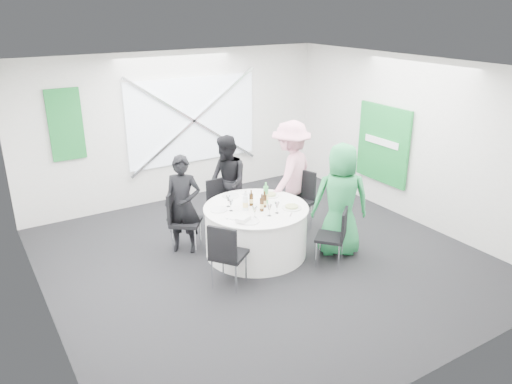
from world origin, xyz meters
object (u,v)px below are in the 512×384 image
chair_back (219,201)px  clear_water_bottle (245,203)px  chair_back_right (300,196)px  chair_front_right (336,233)px  person_woman_pink (291,174)px  banquet_table (256,230)px  green_water_bottle (266,195)px  person_man_back (227,182)px  person_woman_green (341,200)px  chair_back_left (180,216)px  chair_front_left (226,251)px  person_man_back_left (183,205)px

chair_back → clear_water_bottle: bearing=-99.6°
chair_back_right → clear_water_bottle: clear_water_bottle is taller
chair_back → chair_back_right: bearing=-34.4°
chair_front_right → clear_water_bottle: 1.37m
person_woman_pink → banquet_table: bearing=-0.0°
banquet_table → green_water_bottle: bearing=15.8°
person_woman_pink → clear_water_bottle: size_ratio=6.39×
person_man_back → person_woman_pink: person_woman_pink is taller
person_woman_green → person_man_back: bearing=-31.2°
person_man_back → person_woman_pink: (0.93, -0.51, 0.12)m
chair_back_left → chair_back_right: size_ratio=0.95×
chair_back_right → chair_front_right: bearing=-32.8°
chair_back → chair_front_right: 2.18m
person_woman_green → clear_water_bottle: person_woman_green is taller
chair_front_right → person_woman_green: 0.53m
chair_front_right → chair_front_left: (-1.65, 0.26, 0.04)m
banquet_table → chair_back: 1.12m
green_water_bottle → clear_water_bottle: bearing=-169.8°
chair_back_right → person_woman_pink: bearing=169.4°
chair_back_left → clear_water_bottle: (0.73, -0.73, 0.31)m
person_woman_pink → chair_front_right: bearing=49.7°
clear_water_bottle → green_water_bottle: bearing=10.2°
banquet_table → green_water_bottle: size_ratio=4.74×
chair_front_right → person_woman_green: (0.29, 0.27, 0.35)m
chair_back → person_man_back_left: 1.00m
banquet_table → person_woman_green: person_woman_green is taller
chair_back_left → person_woman_green: bearing=-86.0°
chair_back_left → person_man_back: 1.14m
chair_back → person_man_back_left: size_ratio=0.56×
person_woman_green → person_man_back_left: bearing=-3.1°
chair_front_right → green_water_bottle: green_water_bottle is taller
banquet_table → person_man_back_left: bearing=143.0°
chair_back → chair_front_left: (-0.83, -1.75, 0.06)m
chair_front_left → chair_back_left: bearing=-34.4°
green_water_bottle → chair_back_right: bearing=20.1°
chair_back_left → chair_back: bearing=-27.9°
chair_back_left → person_woman_green: person_woman_green is taller
chair_back_right → chair_front_left: 2.21m
person_man_back_left → person_man_back: (1.01, 0.47, 0.03)m
banquet_table → chair_front_right: (0.79, -0.90, 0.13)m
chair_back_right → person_man_back_left: 2.00m
chair_back_left → chair_front_left: (0.06, -1.36, -0.01)m
chair_front_left → green_water_bottle: size_ratio=2.86×
chair_back → chair_front_right: bearing=-69.5°
chair_back → person_woman_pink: (1.09, -0.50, 0.41)m
chair_back → green_water_bottle: (0.24, -1.05, 0.40)m
chair_back_left → person_man_back_left: size_ratio=0.63×
chair_back_left → green_water_bottle: (1.12, -0.66, 0.33)m
person_man_back → chair_front_left: bearing=-22.6°
chair_front_left → person_man_back: (0.99, 1.77, 0.23)m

